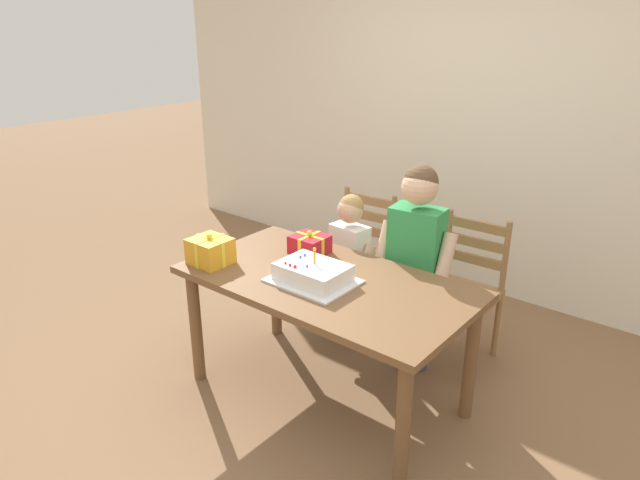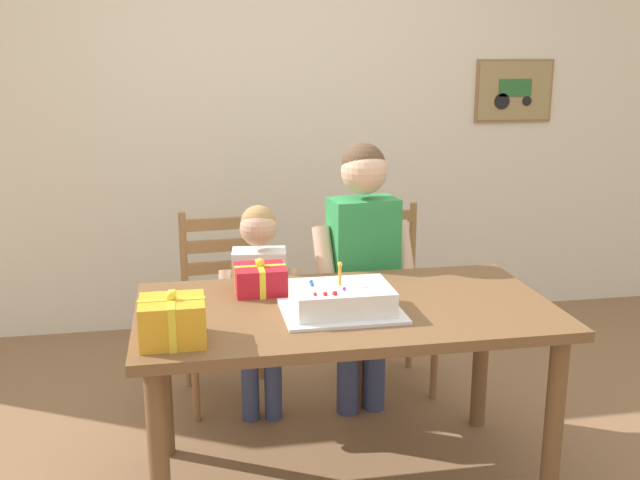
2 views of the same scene
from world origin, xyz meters
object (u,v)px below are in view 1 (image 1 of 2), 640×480
child_older (416,250)px  child_younger (349,255)px  birthday_cake (313,274)px  gift_box_beside_cake (310,244)px  chair_left (358,258)px  gift_box_red_large (210,251)px  dining_table (326,295)px  chair_right (463,291)px

child_older → child_younger: size_ratio=1.26×
child_younger → child_older: bearing=-0.1°
birthday_cake → gift_box_beside_cake: size_ratio=2.16×
chair_left → child_younger: (0.13, -0.29, 0.16)m
gift_box_red_large → child_older: bearing=44.0°
gift_box_red_large → child_younger: (0.37, 0.82, -0.20)m
child_older → child_younger: child_older is taller
birthday_cake → gift_box_beside_cake: birthday_cake is taller
birthday_cake → gift_box_beside_cake: bearing=132.4°
dining_table → gift_box_beside_cake: bearing=143.8°
dining_table → gift_box_beside_cake: size_ratio=7.72×
birthday_cake → chair_left: (-0.37, 0.94, -0.33)m
birthday_cake → gift_box_red_large: bearing=-164.3°
gift_box_beside_cake → child_older: child_older is taller
dining_table → chair_left: 0.97m
chair_right → child_younger: size_ratio=0.90×
chair_right → child_younger: child_younger is taller
birthday_cake → chair_right: 1.08m
gift_box_red_large → chair_right: gift_box_red_large is taller
dining_table → chair_right: 0.97m
gift_box_red_large → chair_left: bearing=77.7°
dining_table → child_older: child_older is taller
dining_table → chair_right: size_ratio=1.71×
gift_box_beside_cake → child_younger: 0.40m
dining_table → gift_box_beside_cake: 0.40m
dining_table → chair_left: chair_left is taller
birthday_cake → chair_left: birthday_cake is taller
gift_box_beside_cake → child_older: size_ratio=0.16×
gift_box_beside_cake → chair_left: 0.73m
gift_box_beside_cake → chair_right: bearing=42.6°
child_older → chair_right: bearing=56.5°
dining_table → gift_box_red_large: 0.71m
dining_table → chair_left: size_ratio=1.71×
gift_box_red_large → chair_right: 1.56m
birthday_cake → chair_left: bearing=111.5°
birthday_cake → child_younger: bearing=110.1°
chair_left → dining_table: bearing=-65.0°
chair_left → child_older: bearing=-25.2°
chair_right → child_older: 0.47m
child_younger → gift_box_beside_cake: bearing=-95.1°
birthday_cake → gift_box_red_large: 0.63m
child_older → dining_table: bearing=-109.8°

